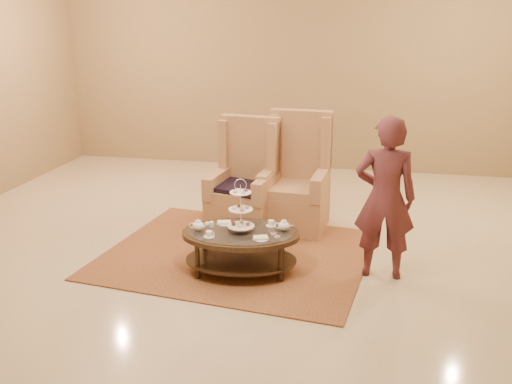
% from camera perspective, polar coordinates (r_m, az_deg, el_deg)
% --- Properties ---
extents(ground, '(8.00, 8.00, 0.00)m').
position_cam_1_polar(ground, '(6.00, -0.73, -7.09)').
color(ground, beige).
rests_on(ground, ground).
extents(ceiling, '(8.00, 8.00, 0.02)m').
position_cam_1_polar(ceiling, '(6.00, -0.73, -7.09)').
color(ceiling, silver).
rests_on(ceiling, ground).
extents(wall_back, '(8.00, 0.04, 3.50)m').
position_cam_1_polar(wall_back, '(9.44, 4.56, 12.87)').
color(wall_back, '#997E53').
rests_on(wall_back, ground).
extents(rug, '(2.99, 2.60, 0.01)m').
position_cam_1_polar(rug, '(6.20, -1.93, -6.18)').
color(rug, '#9C6537').
rests_on(rug, ground).
extents(tea_table, '(1.26, 0.94, 0.98)m').
position_cam_1_polar(tea_table, '(5.66, -1.52, -4.72)').
color(tea_table, black).
rests_on(tea_table, ground).
extents(armchair_left, '(0.80, 0.82, 1.33)m').
position_cam_1_polar(armchair_left, '(6.83, -1.14, 0.04)').
color(armchair_left, tan).
rests_on(armchair_left, ground).
extents(armchair_right, '(0.80, 0.83, 1.39)m').
position_cam_1_polar(armchair_right, '(6.90, 4.05, 0.31)').
color(armchair_right, tan).
rests_on(armchair_right, ground).
extents(person, '(0.59, 0.40, 1.61)m').
position_cam_1_polar(person, '(5.58, 12.77, -0.61)').
color(person, '#56252B').
rests_on(person, ground).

